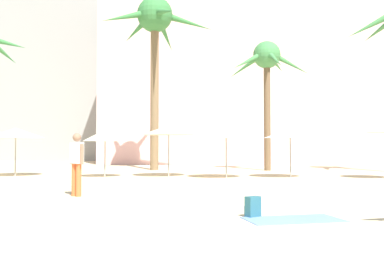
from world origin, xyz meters
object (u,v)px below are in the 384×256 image
palm_tree_far_left (155,28)px  cafe_umbrella_6 (226,132)px  palm_tree_right (267,65)px  cafe_umbrella_1 (290,134)px  cafe_umbrella_2 (105,135)px  cafe_umbrella_5 (16,133)px  cafe_umbrella_7 (169,130)px  backpack (253,207)px  beach_towel (293,219)px  person_mid_right (77,161)px

palm_tree_far_left → cafe_umbrella_6: (4.15, -6.04, -6.43)m
palm_tree_right → cafe_umbrella_1: 6.85m
cafe_umbrella_2 → cafe_umbrella_5: (-4.38, 0.31, 0.13)m
cafe_umbrella_5 → cafe_umbrella_7: (7.25, 0.22, 0.13)m
palm_tree_far_left → cafe_umbrella_2: palm_tree_far_left is taller
backpack → cafe_umbrella_2: bearing=-9.8°
palm_tree_right → backpack: size_ratio=17.91×
cafe_umbrella_2 → beach_towel: cafe_umbrella_2 is taller
cafe_umbrella_6 → beach_towel: cafe_umbrella_6 is taller
cafe_umbrella_7 → cafe_umbrella_2: bearing=-169.4°
palm_tree_right → cafe_umbrella_2: palm_tree_right is taller
backpack → cafe_umbrella_5: bearing=4.3°
cafe_umbrella_5 → backpack: (10.33, -11.05, -1.83)m
cafe_umbrella_2 → person_mid_right: (1.18, -7.43, -0.91)m
cafe_umbrella_1 → cafe_umbrella_7: bearing=177.9°
cafe_umbrella_5 → cafe_umbrella_2: bearing=-4.1°
palm_tree_right → cafe_umbrella_1: (0.46, -5.45, -4.14)m
backpack → person_mid_right: (-4.77, 3.30, 0.79)m
palm_tree_far_left → cafe_umbrella_6: palm_tree_far_left is taller
cafe_umbrella_5 → cafe_umbrella_7: 7.26m
cafe_umbrella_7 → person_mid_right: size_ratio=1.45×
cafe_umbrella_1 → beach_towel: bearing=-98.7°
cafe_umbrella_7 → beach_towel: 12.36m
cafe_umbrella_6 → backpack: bearing=-87.8°
cafe_umbrella_7 → person_mid_right: bearing=-102.0°
palm_tree_right → person_mid_right: bearing=-117.3°
palm_tree_right → cafe_umbrella_1: bearing=-85.2°
cafe_umbrella_7 → beach_towel: bearing=-71.6°
cafe_umbrella_6 → person_mid_right: cafe_umbrella_6 is taller
palm_tree_right → cafe_umbrella_1: size_ratio=3.12×
beach_towel → backpack: size_ratio=4.47×
cafe_umbrella_2 → cafe_umbrella_1: bearing=2.2°
palm_tree_far_left → cafe_umbrella_2: 8.95m
palm_tree_far_left → cafe_umbrella_5: 10.30m
cafe_umbrella_2 → backpack: size_ratio=5.17×
cafe_umbrella_6 → person_mid_right: bearing=-120.8°
palm_tree_far_left → backpack: palm_tree_far_left is taller
cafe_umbrella_2 → cafe_umbrella_6: bearing=-1.2°
cafe_umbrella_1 → cafe_umbrella_7: (-5.57, 0.21, 0.18)m
cafe_umbrella_1 → person_mid_right: size_ratio=1.34×
cafe_umbrella_1 → palm_tree_far_left: bearing=141.6°
cafe_umbrella_5 → person_mid_right: size_ratio=1.47×
cafe_umbrella_2 → beach_towel: 13.03m
beach_towel → person_mid_right: (-5.54, 3.58, 0.99)m
beach_towel → palm_tree_far_left: bearing=107.5°
person_mid_right → cafe_umbrella_6: bearing=6.1°
beach_towel → backpack: 0.84m
person_mid_right → backpack: bearing=-87.8°
palm_tree_right → person_mid_right: (-6.81, -13.20, -5.12)m
palm_tree_right → cafe_umbrella_2: (-7.99, -5.77, -4.21)m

